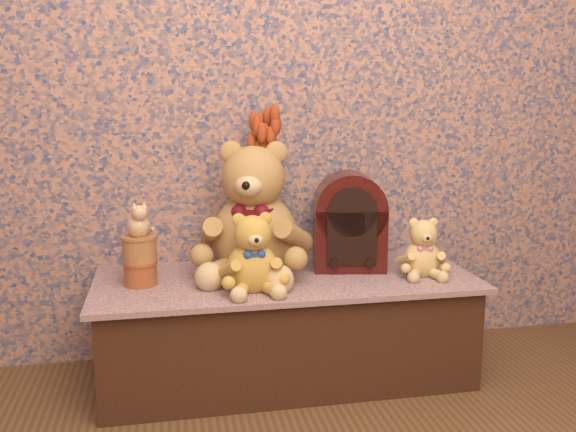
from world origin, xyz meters
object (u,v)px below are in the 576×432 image
cathedral_radio (349,221)px  biscuit_tin_lower (141,274)px  ceramic_vase (264,244)px  teddy_small (422,244)px  cat_figurine (138,218)px  teddy_medium (252,249)px  teddy_large (255,203)px

cathedral_radio → biscuit_tin_lower: size_ratio=3.26×
ceramic_vase → biscuit_tin_lower: ceramic_vase is taller
teddy_small → cat_figurine: bearing=-175.7°
teddy_medium → teddy_small: (0.65, 0.06, -0.03)m
ceramic_vase → cat_figurine: size_ratio=1.52×
ceramic_vase → teddy_small: bearing=-20.2°
biscuit_tin_lower → teddy_large: bearing=10.2°
cathedral_radio → ceramic_vase: size_ratio=1.91×
biscuit_tin_lower → cat_figurine: (0.00, 0.00, 0.20)m
teddy_large → teddy_small: bearing=4.7°
teddy_large → biscuit_tin_lower: size_ratio=4.65×
ceramic_vase → biscuit_tin_lower: 0.49m
teddy_medium → ceramic_vase: 0.29m
teddy_small → cathedral_radio: size_ratio=0.63×
ceramic_vase → teddy_large: bearing=-125.0°
biscuit_tin_lower → cat_figurine: size_ratio=0.89×
teddy_medium → biscuit_tin_lower: size_ratio=2.55×
teddy_small → ceramic_vase: 0.61m
teddy_medium → cathedral_radio: (0.41, 0.21, 0.04)m
teddy_large → teddy_small: 0.65m
cathedral_radio → biscuit_tin_lower: 0.81m
cathedral_radio → biscuit_tin_lower: (-0.80, -0.08, -0.15)m
teddy_medium → cathedral_radio: cathedral_radio is taller
ceramic_vase → teddy_medium: bearing=-107.1°
teddy_small → cathedral_radio: (-0.24, 0.15, 0.07)m
cathedral_radio → cat_figurine: bearing=-163.7°
ceramic_vase → cathedral_radio: bearing=-10.2°
teddy_large → teddy_medium: size_ratio=1.83×
ceramic_vase → biscuit_tin_lower: bearing=-163.8°
cat_figurine → cathedral_radio: bearing=-8.2°
ceramic_vase → cat_figurine: cat_figurine is taller
teddy_medium → ceramic_vase: size_ratio=1.49×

